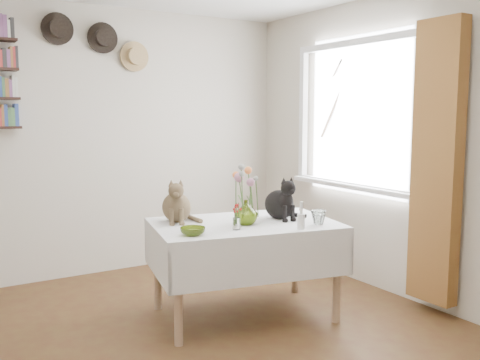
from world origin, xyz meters
TOP-DOWN VIEW (x-y plane):
  - room at (0.00, 0.00)m, footprint 4.08×4.58m
  - window at (1.97, 0.80)m, footprint 0.12×1.52m
  - curtain at (1.90, -0.12)m, footprint 0.12×0.38m
  - dining_table at (0.66, 0.58)m, footprint 1.49×1.12m
  - tabby_cat at (0.25, 0.88)m, footprint 0.32×0.35m
  - black_cat at (0.97, 0.57)m, footprint 0.24×0.30m
  - flower_vase at (0.63, 0.52)m, footprint 0.22×0.22m
  - green_bowl at (0.15, 0.42)m, footprint 0.20×0.20m
  - drinking_glass at (1.08, 0.24)m, footprint 0.12×0.12m
  - candlestick at (0.87, 0.18)m, footprint 0.05×0.05m
  - berry_jar at (0.48, 0.41)m, footprint 0.05×0.05m
  - porcelain_figurine at (1.07, 0.44)m, footprint 0.05×0.05m
  - flower_bouquet at (0.63, 0.53)m, footprint 0.17×0.13m
  - wall_hats at (0.12, 2.19)m, footprint 0.98×0.09m

SIDE VIEW (x-z plane):
  - dining_table at x=0.66m, z-range 0.18..0.90m
  - green_bowl at x=0.15m, z-range 0.72..0.77m
  - porcelain_figurine at x=1.07m, z-range 0.71..0.81m
  - drinking_glass at x=1.08m, z-range 0.72..0.82m
  - candlestick at x=0.87m, z-range 0.68..0.88m
  - flower_vase at x=0.63m, z-range 0.72..0.90m
  - berry_jar at x=0.48m, z-range 0.70..0.91m
  - tabby_cat at x=0.25m, z-range 0.72..1.05m
  - black_cat at x=0.97m, z-range 0.72..1.05m
  - flower_bouquet at x=0.63m, z-range 0.86..1.25m
  - curtain at x=1.90m, z-range 0.10..2.20m
  - room at x=0.00m, z-range -0.04..2.54m
  - window at x=1.97m, z-range 0.74..2.06m
  - wall_hats at x=0.12m, z-range 1.93..2.41m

